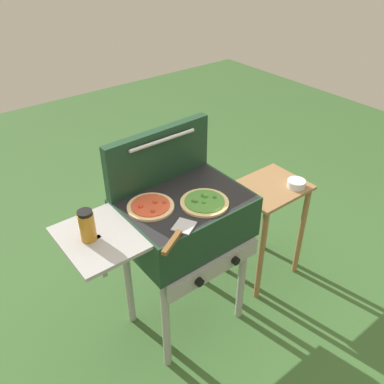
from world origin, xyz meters
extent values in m
plane|color=#38602D|center=(0.00, 0.00, 0.00)|extent=(8.00, 8.00, 0.00)
cube|color=#193823|center=(0.00, 0.00, 0.78)|extent=(0.64, 0.48, 0.24)
cube|color=black|center=(0.00, 0.00, 0.90)|extent=(0.61, 0.46, 0.01)
cube|color=#9B9B9B|center=(-0.48, 0.00, 0.89)|extent=(0.32, 0.41, 0.02)
cube|color=#9B9B9B|center=(-0.48, 0.00, 0.78)|extent=(0.02, 0.02, 0.24)
cube|color=#9B9B9B|center=(0.00, -0.25, 0.61)|extent=(0.58, 0.02, 0.10)
cylinder|color=black|center=(-0.12, -0.28, 0.61)|extent=(0.04, 0.02, 0.04)
cylinder|color=black|center=(0.12, -0.28, 0.61)|extent=(0.04, 0.02, 0.04)
cylinder|color=#9B9B9B|center=(-0.27, -0.19, 0.33)|extent=(0.04, 0.04, 0.66)
cylinder|color=#9B9B9B|center=(0.27, -0.19, 0.33)|extent=(0.04, 0.04, 0.66)
cylinder|color=#9B9B9B|center=(-0.27, 0.19, 0.33)|extent=(0.04, 0.04, 0.66)
cylinder|color=#9B9B9B|center=(0.27, 0.19, 0.33)|extent=(0.04, 0.04, 0.66)
cube|color=#193823|center=(0.00, 0.22, 1.05)|extent=(0.63, 0.07, 0.30)
cylinder|color=#B7B7BC|center=(0.00, 0.17, 1.16)|extent=(0.38, 0.02, 0.02)
cylinder|color=#E0C17F|center=(0.05, -0.10, 0.91)|extent=(0.24, 0.24, 0.01)
cylinder|color=#4C8C38|center=(0.05, -0.10, 0.92)|extent=(0.20, 0.20, 0.01)
sphere|color=#4F8238|center=(0.11, -0.11, 0.92)|extent=(0.02, 0.02, 0.02)
sphere|color=#4F983A|center=(0.04, -0.11, 0.92)|extent=(0.02, 0.02, 0.02)
sphere|color=#478230|center=(0.01, -0.08, 0.92)|extent=(0.02, 0.02, 0.02)
sphere|color=#509D3A|center=(0.08, -0.07, 0.92)|extent=(0.03, 0.03, 0.03)
sphere|color=#53852F|center=(0.08, -0.06, 0.92)|extent=(0.03, 0.03, 0.03)
sphere|color=#55743D|center=(0.01, -0.07, 0.92)|extent=(0.02, 0.02, 0.02)
cylinder|color=beige|center=(-0.18, 0.04, 0.91)|extent=(0.23, 0.23, 0.01)
cylinder|color=#D14C2D|center=(-0.18, 0.04, 0.92)|extent=(0.19, 0.19, 0.01)
sphere|color=#B74B25|center=(-0.15, 0.04, 0.92)|extent=(0.02, 0.02, 0.02)
sphere|color=#B44725|center=(-0.20, -0.01, 0.92)|extent=(0.02, 0.02, 0.02)
sphere|color=red|center=(-0.22, 0.05, 0.92)|extent=(0.02, 0.02, 0.02)
sphere|color=#B54C30|center=(-0.11, 0.01, 0.92)|extent=(0.02, 0.02, 0.02)
cylinder|color=#B77A1E|center=(-0.52, 0.01, 0.97)|extent=(0.07, 0.07, 0.13)
cylinder|color=black|center=(-0.52, 0.01, 1.04)|extent=(0.07, 0.07, 0.01)
cube|color=#B7BABF|center=(-0.14, -0.18, 0.90)|extent=(0.13, 0.13, 0.01)
cube|color=brown|center=(-0.25, -0.24, 0.91)|extent=(0.15, 0.10, 0.02)
cube|color=olive|center=(0.66, 0.00, 0.70)|extent=(0.44, 0.36, 0.02)
cylinder|color=olive|center=(0.47, -0.15, 0.35)|extent=(0.04, 0.04, 0.69)
cylinder|color=olive|center=(0.85, -0.15, 0.35)|extent=(0.04, 0.04, 0.69)
cylinder|color=olive|center=(0.47, 0.15, 0.35)|extent=(0.04, 0.04, 0.69)
cylinder|color=olive|center=(0.85, 0.15, 0.35)|extent=(0.04, 0.04, 0.69)
cylinder|color=silver|center=(0.77, -0.10, 0.74)|extent=(0.11, 0.11, 0.04)
cylinder|color=#4C7533|center=(0.77, -0.10, 0.73)|extent=(0.09, 0.09, 0.02)
camera|label=1|loc=(-1.01, -1.36, 2.08)|focal=38.34mm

